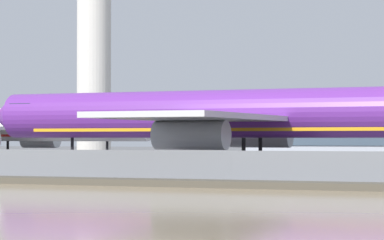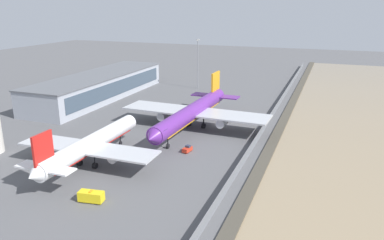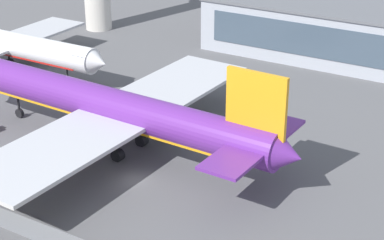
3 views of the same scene
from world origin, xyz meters
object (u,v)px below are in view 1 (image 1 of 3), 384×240
object	(u,v)px
cargo_jet_purple	(228,116)
passenger_jet_white_red	(12,126)
control_tower	(94,23)
baggage_tug	(40,164)

from	to	relation	value
cargo_jet_purple	passenger_jet_white_red	bearing A→B (deg)	157.58
cargo_jet_purple	control_tower	size ratio (longest dim) A/B	1.44
baggage_tug	control_tower	distance (m)	57.88
cargo_jet_purple	control_tower	bearing A→B (deg)	130.74
cargo_jet_purple	passenger_jet_white_red	distance (m)	38.07
passenger_jet_white_red	baggage_tug	xyz separation A→B (m)	(16.01, -20.01, -4.38)
passenger_jet_white_red	control_tower	xyz separation A→B (m)	(-3.19, 30.04, 17.43)
passenger_jet_white_red	control_tower	size ratio (longest dim) A/B	1.10
passenger_jet_white_red	cargo_jet_purple	bearing A→B (deg)	-22.42
passenger_jet_white_red	baggage_tug	distance (m)	26.00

